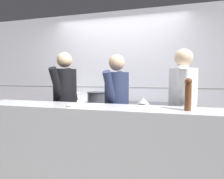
# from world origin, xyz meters

# --- Properties ---
(wall_back_tiled) EXTENTS (8.00, 0.06, 2.60)m
(wall_back_tiled) POSITION_xyz_m (0.00, 1.33, 1.30)
(wall_back_tiled) COLOR silver
(wall_back_tiled) RESTS_ON ground_plane
(oven_range) EXTENTS (1.07, 0.71, 0.87)m
(oven_range) POSITION_xyz_m (-0.54, 0.93, 0.44)
(oven_range) COLOR maroon
(oven_range) RESTS_ON ground_plane
(prep_counter) EXTENTS (1.35, 0.65, 0.89)m
(prep_counter) POSITION_xyz_m (0.69, 0.93, 0.44)
(prep_counter) COLOR #38383D
(prep_counter) RESTS_ON ground_plane
(pass_counter) EXTENTS (3.21, 0.45, 1.01)m
(pass_counter) POSITION_xyz_m (0.15, -0.16, 0.50)
(pass_counter) COLOR #B7BABF
(pass_counter) RESTS_ON ground_plane
(stock_pot) EXTENTS (0.36, 0.36, 0.18)m
(stock_pot) POSITION_xyz_m (-0.82, 0.97, 0.97)
(stock_pot) COLOR #B7BABF
(stock_pot) RESTS_ON oven_range
(sauce_pot) EXTENTS (0.34, 0.34, 0.20)m
(sauce_pot) POSITION_xyz_m (-0.33, 0.96, 0.98)
(sauce_pot) COLOR #2D2D33
(sauce_pot) RESTS_ON oven_range
(mixing_bowl_steel) EXTENTS (0.21, 0.21, 0.10)m
(mixing_bowl_steel) POSITION_xyz_m (0.51, 0.97, 0.94)
(mixing_bowl_steel) COLOR #B7BABF
(mixing_bowl_steel) RESTS_ON prep_counter
(chefs_knife) EXTENTS (0.35, 0.10, 0.02)m
(chefs_knife) POSITION_xyz_m (0.58, 0.82, 0.90)
(chefs_knife) COLOR #B7BABF
(chefs_knife) RESTS_ON prep_counter
(plated_dish_main) EXTENTS (0.25, 0.25, 0.02)m
(plated_dish_main) POSITION_xyz_m (-0.14, -0.21, 1.02)
(plated_dish_main) COLOR white
(plated_dish_main) RESTS_ON pass_counter
(pepper_mill) EXTENTS (0.07, 0.07, 0.32)m
(pepper_mill) POSITION_xyz_m (1.03, -0.18, 1.18)
(pepper_mill) COLOR brown
(pepper_mill) RESTS_ON pass_counter
(chef_head_cook) EXTENTS (0.35, 0.74, 1.71)m
(chef_head_cook) POSITION_xyz_m (-0.63, 0.37, 0.95)
(chef_head_cook) COLOR black
(chef_head_cook) RESTS_ON ground_plane
(chef_sous) EXTENTS (0.39, 0.72, 1.65)m
(chef_sous) POSITION_xyz_m (0.19, 0.32, 0.92)
(chef_sous) COLOR black
(chef_sous) RESTS_ON ground_plane
(chef_line) EXTENTS (0.38, 0.75, 1.70)m
(chef_line) POSITION_xyz_m (1.05, 0.36, 0.95)
(chef_line) COLOR black
(chef_line) RESTS_ON ground_plane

